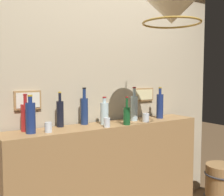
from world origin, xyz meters
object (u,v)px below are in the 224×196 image
object	(u,v)px
liquor_bottle_gin	(134,107)
pendant_lamp	(172,10)
glass_tumbler_rocks	(146,118)
wooden_barrel	(222,185)
liquor_bottle_mezcal	(127,115)
liquor_bottle_rye	(31,117)
glass_tumbler_highball	(48,127)
glass_tumbler_shot	(107,122)
liquor_bottle_whiskey	(60,113)
liquor_bottle_rum	(104,113)
liquor_bottle_vermouth	(160,105)
liquor_bottle_scotch	(84,110)
liquor_bottle_sherry	(26,117)

from	to	relation	value
liquor_bottle_gin	pendant_lamp	size ratio (longest dim) A/B	0.62
glass_tumbler_rocks	wooden_barrel	xyz separation A→B (m)	(1.02, -0.17, -0.86)
liquor_bottle_mezcal	liquor_bottle_rye	world-z (taller)	liquor_bottle_rye
liquor_bottle_rye	glass_tumbler_highball	distance (m)	0.16
glass_tumbler_highball	wooden_barrel	world-z (taller)	glass_tumbler_highball
glass_tumbler_shot	wooden_barrel	size ratio (longest dim) A/B	0.17
liquor_bottle_rye	liquor_bottle_whiskey	distance (m)	0.33
liquor_bottle_rum	liquor_bottle_mezcal	xyz separation A→B (m)	(0.16, -0.13, -0.02)
wooden_barrel	pendant_lamp	bearing A→B (deg)	-163.83
wooden_barrel	liquor_bottle_rum	bearing A→B (deg)	169.44
liquor_bottle_whiskey	liquor_bottle_vermouth	size ratio (longest dim) A/B	0.95
liquor_bottle_whiskey	liquor_bottle_rye	bearing A→B (deg)	-156.12
liquor_bottle_rum	wooden_barrel	distance (m)	1.72
liquor_bottle_mezcal	liquor_bottle_whiskey	distance (m)	0.61
liquor_bottle_mezcal	pendant_lamp	size ratio (longest dim) A/B	0.47
liquor_bottle_scotch	pendant_lamp	world-z (taller)	pendant_lamp
liquor_bottle_scotch	glass_tumbler_rocks	size ratio (longest dim) A/B	4.02
liquor_bottle_gin	glass_tumbler_shot	bearing A→B (deg)	-160.87
liquor_bottle_scotch	liquor_bottle_gin	bearing A→B (deg)	-9.44
liquor_bottle_mezcal	liquor_bottle_vermouth	bearing A→B (deg)	13.48
liquor_bottle_rum	liquor_bottle_whiskey	bearing A→B (deg)	164.57
pendant_lamp	liquor_bottle_sherry	bearing A→B (deg)	143.08
liquor_bottle_rye	liquor_bottle_vermouth	world-z (taller)	liquor_bottle_vermouth
glass_tumbler_rocks	liquor_bottle_gin	bearing A→B (deg)	115.07
glass_tumbler_rocks	liquor_bottle_vermouth	bearing A→B (deg)	19.93
liquor_bottle_gin	pendant_lamp	bearing A→B (deg)	-101.69
liquor_bottle_rye	pendant_lamp	distance (m)	1.37
glass_tumbler_rocks	liquor_bottle_scotch	bearing A→B (deg)	160.42
liquor_bottle_scotch	liquor_bottle_sherry	world-z (taller)	liquor_bottle_scotch
liquor_bottle_rye	glass_tumbler_rocks	distance (m)	1.12
glass_tumbler_shot	pendant_lamp	xyz separation A→B (m)	(0.28, -0.49, 0.91)
liquor_bottle_whiskey	wooden_barrel	bearing A→B (deg)	-11.63
liquor_bottle_scotch	wooden_barrel	size ratio (longest dim) A/B	0.71
liquor_bottle_whiskey	liquor_bottle_mezcal	bearing A→B (deg)	-22.96
glass_tumbler_rocks	wooden_barrel	size ratio (longest dim) A/B	0.18
liquor_bottle_vermouth	wooden_barrel	world-z (taller)	liquor_bottle_vermouth
liquor_bottle_rum	liquor_bottle_scotch	xyz separation A→B (m)	(-0.16, 0.10, 0.03)
liquor_bottle_gin	liquor_bottle_rye	size ratio (longest dim) A/B	1.12
liquor_bottle_gin	glass_tumbler_highball	xyz separation A→B (m)	(-0.93, -0.08, -0.10)
pendant_lamp	wooden_barrel	size ratio (longest dim) A/B	1.15
pendant_lamp	liquor_bottle_gin	bearing A→B (deg)	78.31
wooden_barrel	glass_tumbler_shot	bearing A→B (deg)	174.64
pendant_lamp	liquor_bottle_mezcal	bearing A→B (deg)	97.71
liquor_bottle_gin	glass_tumbler_shot	distance (m)	0.45
liquor_bottle_rye	glass_tumbler_shot	xyz separation A→B (m)	(0.64, -0.10, -0.09)
liquor_bottle_scotch	glass_tumbler_highball	distance (m)	0.45
wooden_barrel	liquor_bottle_scotch	bearing A→B (deg)	166.93
liquor_bottle_scotch	pendant_lamp	xyz separation A→B (m)	(0.39, -0.72, 0.82)
liquor_bottle_rye	pendant_lamp	bearing A→B (deg)	-32.52
liquor_bottle_scotch	liquor_bottle_mezcal	bearing A→B (deg)	-35.58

